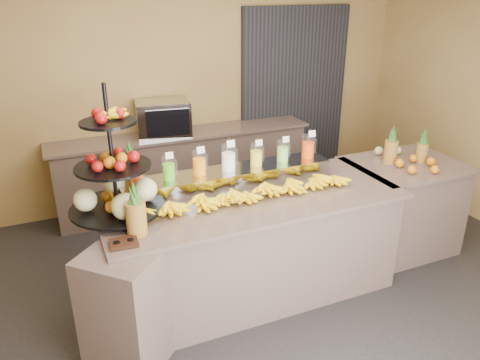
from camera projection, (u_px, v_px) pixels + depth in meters
ground at (267, 310)px, 3.95m from camera, size 6.00×6.00×0.00m
room_envelope at (250, 69)px, 3.95m from camera, size 6.04×5.02×2.82m
buffet_counter at (242, 250)px, 3.95m from camera, size 2.75×1.25×0.93m
right_counter at (400, 206)px, 4.73m from camera, size 1.08×0.88×0.93m
back_ledge at (185, 169)px, 5.67m from camera, size 3.10×0.55×0.93m
pitcher_tray at (229, 178)px, 4.01m from camera, size 1.85×0.30×0.15m
juice_pitcher_orange_a at (136, 174)px, 3.66m from camera, size 0.11×0.11×0.26m
juice_pitcher_green at (169, 169)px, 3.76m from camera, size 0.11×0.11×0.26m
juice_pitcher_orange_b at (199, 164)px, 3.85m from camera, size 0.11×0.12×0.27m
juice_pitcher_milk at (228, 159)px, 3.95m from camera, size 0.12×0.13×0.29m
juice_pitcher_lemon at (256, 156)px, 4.04m from camera, size 0.11×0.11×0.26m
juice_pitcher_lime at (283, 152)px, 4.14m from camera, size 0.11×0.11×0.26m
juice_pitcher_orange_c at (308, 148)px, 4.23m from camera, size 0.12×0.12×0.28m
banana_heap at (247, 191)px, 3.79m from camera, size 1.85×0.17×0.15m
fruit_stand at (122, 183)px, 3.47m from camera, size 0.75×0.75×1.00m
condiment_caddy at (124, 243)px, 3.13m from camera, size 0.19×0.15×0.03m
pineapple_left_a at (136, 215)px, 3.21m from camera, size 0.14×0.14×0.40m
pineapple_left_b at (132, 173)px, 3.86m from camera, size 0.16×0.16×0.46m
right_fruit_pile at (411, 159)px, 4.47m from camera, size 0.42×0.40×0.22m
oven_warmer at (163, 118)px, 5.33m from camera, size 0.64×0.49×0.40m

